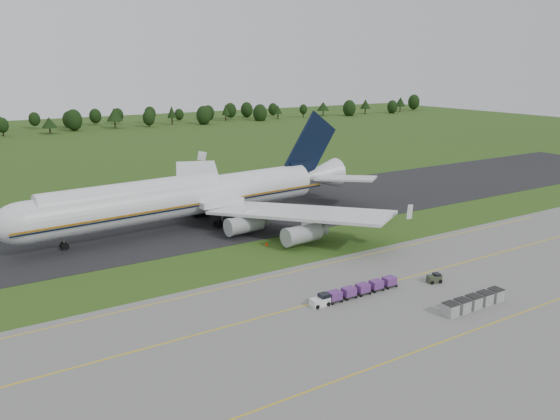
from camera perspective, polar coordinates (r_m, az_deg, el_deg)
ground at (r=103.12m, az=0.96°, el=-4.19°), size 600.00×600.00×0.00m
apron at (r=78.79m, az=14.64°, el=-10.94°), size 300.00×52.00×0.06m
taxiway at (r=126.52m, az=-5.88°, el=-0.61°), size 300.00×40.00×0.08m
apron_markings at (r=83.24m, az=11.14°, el=-9.25°), size 300.00×30.20×0.01m
tree_line at (r=313.06m, az=-18.02°, el=9.08°), size 528.10×24.01×11.08m
aircraft at (r=118.35m, az=-9.43°, el=1.44°), size 82.00×79.56×22.99m
baggage_train at (r=83.45m, az=7.75°, el=-8.39°), size 15.79×1.68×1.61m
utility_cart at (r=91.25m, az=15.81°, el=-6.95°), size 2.40×1.78×1.19m
uld_row at (r=83.74m, az=19.59°, el=-9.03°), size 11.48×1.88×1.86m
edge_markers at (r=107.81m, az=1.11°, el=-3.17°), size 11.44×0.30×0.60m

